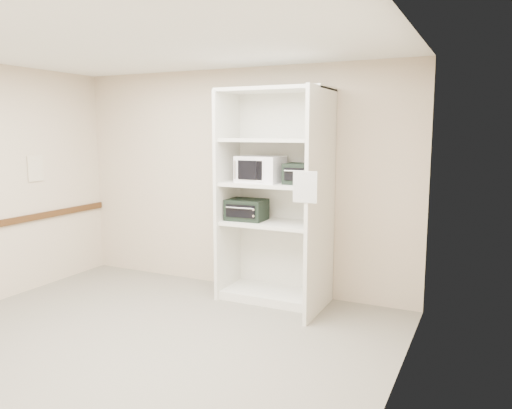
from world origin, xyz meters
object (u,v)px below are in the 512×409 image
at_px(shelving_unit, 278,204).
at_px(toaster_oven_upper, 304,174).
at_px(microwave, 261,169).
at_px(toaster_oven_lower, 247,210).

height_order(shelving_unit, toaster_oven_upper, shelving_unit).
height_order(microwave, toaster_oven_lower, microwave).
relative_size(shelving_unit, toaster_oven_upper, 6.06).
bearing_deg(microwave, toaster_oven_lower, -170.48).
xyz_separation_m(shelving_unit, microwave, (-0.22, 0.00, 0.39)).
bearing_deg(toaster_oven_lower, toaster_oven_upper, -1.01).
height_order(shelving_unit, toaster_oven_lower, shelving_unit).
bearing_deg(shelving_unit, toaster_oven_lower, -176.94).
relative_size(shelving_unit, microwave, 4.88).
bearing_deg(microwave, shelving_unit, 2.41).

